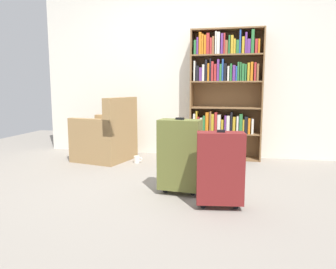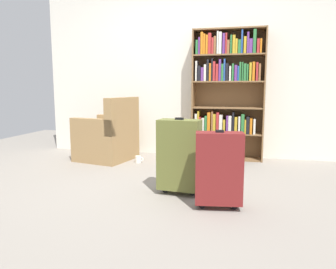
{
  "view_description": "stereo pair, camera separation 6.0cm",
  "coord_description": "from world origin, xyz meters",
  "px_view_note": "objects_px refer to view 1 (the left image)",
  "views": [
    {
      "loc": [
        0.84,
        -3.14,
        1.03
      ],
      "look_at": [
        0.13,
        0.11,
        0.55
      ],
      "focal_mm": 34.57,
      "sensor_mm": 36.0,
      "label": 1
    },
    {
      "loc": [
        0.9,
        -3.13,
        1.03
      ],
      "look_at": [
        0.13,
        0.11,
        0.55
      ],
      "focal_mm": 34.57,
      "sensor_mm": 36.0,
      "label": 2
    }
  ],
  "objects_px": {
    "mug": "(137,159)",
    "storage_box": "(213,155)",
    "bookshelf": "(225,87)",
    "suitcase_olive": "(180,155)",
    "armchair": "(107,138)",
    "suitcase_dark_red": "(220,168)"
  },
  "relations": [
    {
      "from": "armchair",
      "to": "suitcase_olive",
      "type": "relative_size",
      "value": 1.2
    },
    {
      "from": "mug",
      "to": "suitcase_olive",
      "type": "distance_m",
      "value": 1.47
    },
    {
      "from": "bookshelf",
      "to": "storage_box",
      "type": "height_order",
      "value": "bookshelf"
    },
    {
      "from": "mug",
      "to": "storage_box",
      "type": "xyz_separation_m",
      "value": [
        1.04,
        0.14,
        0.08
      ]
    },
    {
      "from": "storage_box",
      "to": "suitcase_dark_red",
      "type": "xyz_separation_m",
      "value": [
        0.18,
        -1.62,
        0.22
      ]
    },
    {
      "from": "mug",
      "to": "suitcase_dark_red",
      "type": "bearing_deg",
      "value": -50.51
    },
    {
      "from": "bookshelf",
      "to": "suitcase_olive",
      "type": "bearing_deg",
      "value": -101.49
    },
    {
      "from": "bookshelf",
      "to": "mug",
      "type": "bearing_deg",
      "value": -154.91
    },
    {
      "from": "bookshelf",
      "to": "suitcase_dark_red",
      "type": "xyz_separation_m",
      "value": [
        0.06,
        -2.02,
        -0.69
      ]
    },
    {
      "from": "suitcase_dark_red",
      "to": "suitcase_olive",
      "type": "relative_size",
      "value": 0.91
    },
    {
      "from": "armchair",
      "to": "storage_box",
      "type": "relative_size",
      "value": 2.06
    },
    {
      "from": "suitcase_olive",
      "to": "suitcase_dark_red",
      "type": "bearing_deg",
      "value": -37.22
    },
    {
      "from": "suitcase_dark_red",
      "to": "bookshelf",
      "type": "bearing_deg",
      "value": 91.6
    },
    {
      "from": "mug",
      "to": "suitcase_dark_red",
      "type": "distance_m",
      "value": 1.94
    },
    {
      "from": "storage_box",
      "to": "suitcase_olive",
      "type": "relative_size",
      "value": 0.58
    },
    {
      "from": "armchair",
      "to": "mug",
      "type": "relative_size",
      "value": 7.5
    },
    {
      "from": "bookshelf",
      "to": "storage_box",
      "type": "relative_size",
      "value": 4.22
    },
    {
      "from": "storage_box",
      "to": "suitcase_dark_red",
      "type": "distance_m",
      "value": 1.64
    },
    {
      "from": "armchair",
      "to": "storage_box",
      "type": "height_order",
      "value": "armchair"
    },
    {
      "from": "storage_box",
      "to": "suitcase_olive",
      "type": "xyz_separation_m",
      "value": [
        -0.23,
        -1.31,
        0.26
      ]
    },
    {
      "from": "bookshelf",
      "to": "armchair",
      "type": "bearing_deg",
      "value": -164.51
    },
    {
      "from": "armchair",
      "to": "suitcase_dark_red",
      "type": "bearing_deg",
      "value": -42.74
    }
  ]
}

